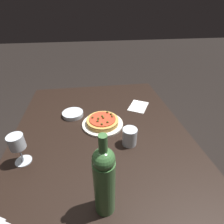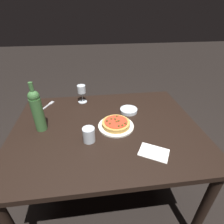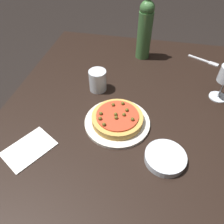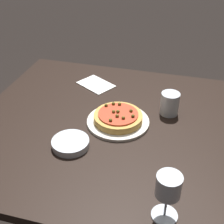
# 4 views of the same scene
# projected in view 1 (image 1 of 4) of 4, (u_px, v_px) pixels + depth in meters

# --- Properties ---
(ground_plane) EXTENTS (14.00, 14.00, 0.00)m
(ground_plane) POSITION_uv_depth(u_px,v_px,m) (104.00, 205.00, 1.42)
(ground_plane) COLOR black
(dining_table) EXTENTS (1.29, 0.99, 0.76)m
(dining_table) POSITION_uv_depth(u_px,v_px,m) (102.00, 143.00, 1.06)
(dining_table) COLOR black
(dining_table) RESTS_ON ground_plane
(dinner_plate) EXTENTS (0.25, 0.25, 0.01)m
(dinner_plate) POSITION_uv_depth(u_px,v_px,m) (103.00, 124.00, 1.06)
(dinner_plate) COLOR silver
(dinner_plate) RESTS_ON dining_table
(pizza) EXTENTS (0.19, 0.19, 0.04)m
(pizza) POSITION_uv_depth(u_px,v_px,m) (103.00, 121.00, 1.05)
(pizza) COLOR gold
(pizza) RESTS_ON dinner_plate
(wine_glass) EXTENTS (0.07, 0.07, 0.15)m
(wine_glass) POSITION_uv_depth(u_px,v_px,m) (17.00, 144.00, 0.76)
(wine_glass) COLOR silver
(wine_glass) RESTS_ON dining_table
(wine_bottle) EXTENTS (0.07, 0.07, 0.34)m
(wine_bottle) POSITION_uv_depth(u_px,v_px,m) (104.00, 181.00, 0.56)
(wine_bottle) COLOR #3D6B38
(wine_bottle) RESTS_ON dining_table
(water_cup) EXTENTS (0.08, 0.08, 0.09)m
(water_cup) POSITION_uv_depth(u_px,v_px,m) (130.00, 137.00, 0.90)
(water_cup) COLOR silver
(water_cup) RESTS_ON dining_table
(side_bowl) EXTENTS (0.14, 0.14, 0.03)m
(side_bowl) POSITION_uv_depth(u_px,v_px,m) (73.00, 114.00, 1.15)
(side_bowl) COLOR silver
(side_bowl) RESTS_ON dining_table
(paper_napkin) EXTENTS (0.20, 0.18, 0.00)m
(paper_napkin) POSITION_uv_depth(u_px,v_px,m) (138.00, 106.00, 1.25)
(paper_napkin) COLOR white
(paper_napkin) RESTS_ON dining_table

